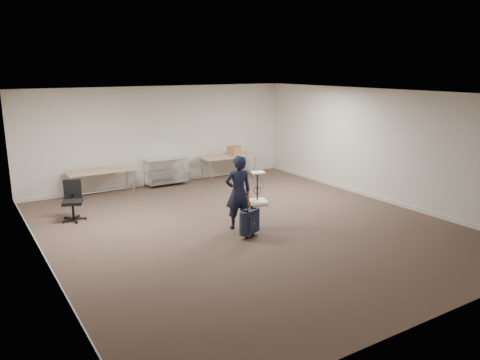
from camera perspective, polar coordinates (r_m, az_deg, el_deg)
ground at (r=10.03m, az=0.74°, el=-5.68°), size 9.00×9.00×0.00m
room_shell at (r=11.14m, az=-3.10°, el=-3.44°), size 8.00×9.00×9.00m
folding_table_left at (r=12.61m, az=-16.46°, el=0.99°), size 1.80×0.75×0.73m
folding_table_right at (r=14.07m, az=-1.43°, el=2.82°), size 1.80×0.75×0.73m
wire_shelf at (r=13.50m, az=-8.93°, el=1.16°), size 1.22×0.47×0.80m
person at (r=9.71m, az=-0.21°, el=-1.50°), size 0.64×0.49×1.56m
suitcase at (r=9.33m, az=1.17°, el=-5.08°), size 0.39×0.30×0.95m
office_chair at (r=11.00m, az=-19.67°, el=-3.27°), size 0.54×0.54×0.89m
equipment_cart at (r=11.61m, az=2.18°, el=-1.89°), size 0.55×0.55×0.81m
cardboard_box at (r=14.11m, az=-0.73°, el=3.63°), size 0.44×0.39×0.27m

